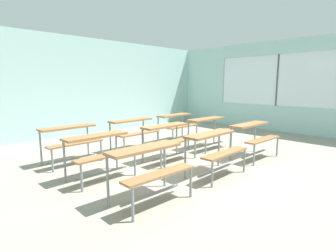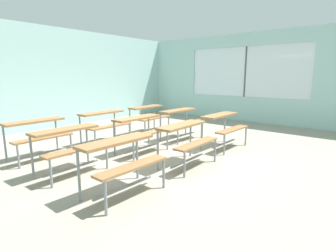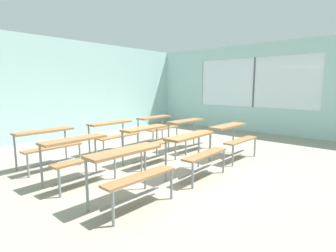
{
  "view_description": "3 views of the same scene",
  "coord_description": "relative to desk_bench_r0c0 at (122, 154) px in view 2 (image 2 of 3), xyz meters",
  "views": [
    {
      "loc": [
        -3.8,
        -3.3,
        1.6
      ],
      "look_at": [
        -0.11,
        0.5,
        0.74
      ],
      "focal_mm": 28.0,
      "sensor_mm": 36.0,
      "label": 1
    },
    {
      "loc": [
        -3.8,
        -3.3,
        1.6
      ],
      "look_at": [
        0.84,
        0.53,
        0.42
      ],
      "focal_mm": 28.0,
      "sensor_mm": 36.0,
      "label": 2
    },
    {
      "loc": [
        -3.8,
        -3.3,
        1.6
      ],
      "look_at": [
        -0.14,
        -0.07,
        0.84
      ],
      "focal_mm": 28.0,
      "sensor_mm": 36.0,
      "label": 3
    }
  ],
  "objects": [
    {
      "name": "wall_back",
      "position": [
        1.61,
        5.19,
        0.94
      ],
      "size": [
        10.0,
        0.12,
        3.0
      ],
      "primitive_type": "cube",
      "color": "#A8D1CC",
      "rests_on": "ground"
    },
    {
      "name": "desk_bench_r2c0",
      "position": [
        -0.01,
        2.44,
        0.0
      ],
      "size": [
        1.11,
        0.6,
        0.74
      ],
      "rotation": [
        0.0,
        0.0,
        0.01
      ],
      "color": "olive",
      "rests_on": "ground"
    },
    {
      "name": "desk_bench_r2c1",
      "position": [
        1.53,
        2.39,
        0.0
      ],
      "size": [
        1.11,
        0.6,
        0.74
      ],
      "rotation": [
        0.0,
        0.0,
        0.01
      ],
      "color": "olive",
      "rests_on": "ground"
    },
    {
      "name": "desk_bench_r2c2",
      "position": [
        3.02,
        2.38,
        0.0
      ],
      "size": [
        1.12,
        0.62,
        0.74
      ],
      "rotation": [
        0.0,
        0.0,
        0.03
      ],
      "color": "olive",
      "rests_on": "ground"
    },
    {
      "name": "desk_bench_r1c0",
      "position": [
        -0.04,
        1.24,
        0.0
      ],
      "size": [
        1.11,
        0.61,
        0.74
      ],
      "rotation": [
        0.0,
        0.0,
        0.02
      ],
      "color": "olive",
      "rests_on": "ground"
    },
    {
      "name": "desk_bench_r0c2",
      "position": [
        2.97,
        0.05,
        0.0
      ],
      "size": [
        1.11,
        0.62,
        0.74
      ],
      "rotation": [
        0.0,
        0.0,
        -0.02
      ],
      "color": "olive",
      "rests_on": "ground"
    },
    {
      "name": "desk_bench_r0c1",
      "position": [
        1.49,
        -0.0,
        0.0
      ],
      "size": [
        1.11,
        0.61,
        0.74
      ],
      "rotation": [
        0.0,
        0.0,
        0.02
      ],
      "color": "olive",
      "rests_on": "ground"
    },
    {
      "name": "ground",
      "position": [
        1.61,
        0.69,
        -0.59
      ],
      "size": [
        10.0,
        9.0,
        0.05
      ],
      "primitive_type": "cube",
      "color": "gray"
    },
    {
      "name": "desk_bench_r1c1",
      "position": [
        1.54,
        1.2,
        0.0
      ],
      "size": [
        1.1,
        0.6,
        0.74
      ],
      "rotation": [
        0.0,
        0.0,
        0.01
      ],
      "color": "olive",
      "rests_on": "ground"
    },
    {
      "name": "desk_bench_r0c0",
      "position": [
        0.0,
        0.0,
        0.0
      ],
      "size": [
        1.11,
        0.61,
        0.74
      ],
      "rotation": [
        0.0,
        0.0,
        -0.02
      ],
      "color": "olive",
      "rests_on": "ground"
    },
    {
      "name": "wall_right",
      "position": [
        6.61,
        0.56,
        0.88
      ],
      "size": [
        0.12,
        9.0,
        3.0
      ],
      "color": "#A8D1CC",
      "rests_on": "ground"
    },
    {
      "name": "desk_bench_r1c2",
      "position": [
        3.0,
        1.25,
        0.0
      ],
      "size": [
        1.12,
        0.63,
        0.74
      ],
      "rotation": [
        0.0,
        0.0,
        -0.04
      ],
      "color": "olive",
      "rests_on": "ground"
    }
  ]
}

